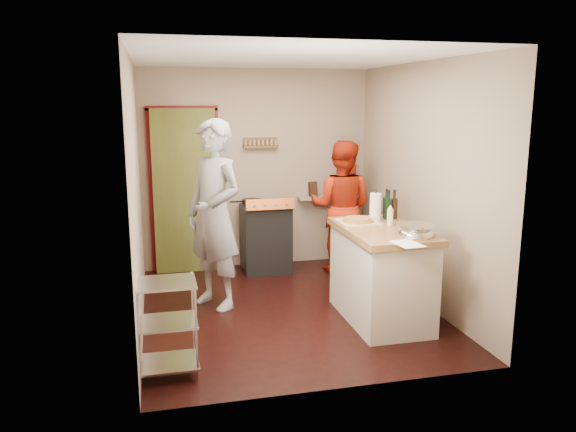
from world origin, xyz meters
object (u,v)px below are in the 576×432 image
object	(u,v)px
person_stripe	(214,215)
person_red	(341,207)
wire_shelving	(167,323)
stove	(266,237)
island	(381,272)

from	to	relation	value
person_stripe	person_red	world-z (taller)	person_stripe
person_red	wire_shelving	bearing A→B (deg)	77.17
person_stripe	stove	bearing A→B (deg)	109.57
wire_shelving	person_stripe	size ratio (longest dim) A/B	0.40
stove	island	bearing A→B (deg)	-67.28
stove	wire_shelving	size ratio (longest dim) A/B	1.26
island	person_red	size ratio (longest dim) A/B	0.84
person_stripe	person_red	xyz separation A→B (m)	(1.72, 0.91, -0.16)
island	person_red	distance (m)	1.74
person_stripe	island	bearing A→B (deg)	27.29
island	person_stripe	size ratio (longest dim) A/B	0.71
wire_shelving	person_stripe	bearing A→B (deg)	69.54
island	person_stripe	bearing A→B (deg)	153.46
stove	person_stripe	distance (m)	1.48
stove	island	size ratio (longest dim) A/B	0.70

